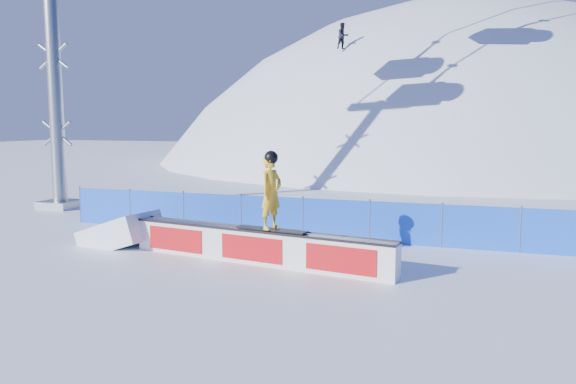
% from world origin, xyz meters
% --- Properties ---
extents(ground, '(160.00, 160.00, 0.00)m').
position_xyz_m(ground, '(0.00, 0.00, 0.00)').
color(ground, white).
rests_on(ground, ground).
extents(snow_hill, '(64.00, 64.00, 64.00)m').
position_xyz_m(snow_hill, '(0.00, 42.00, -18.00)').
color(snow_hill, white).
rests_on(snow_hill, ground).
extents(safety_fence, '(22.05, 0.05, 1.30)m').
position_xyz_m(safety_fence, '(0.00, 4.50, 0.60)').
color(safety_fence, blue).
rests_on(safety_fence, ground).
extents(rail_box, '(7.11, 1.61, 0.85)m').
position_xyz_m(rail_box, '(-3.18, 1.25, 0.42)').
color(rail_box, white).
rests_on(rail_box, ground).
extents(snow_ramp, '(2.38, 1.70, 1.37)m').
position_xyz_m(snow_ramp, '(-7.58, 1.95, 0.00)').
color(snow_ramp, white).
rests_on(snow_ramp, ground).
extents(snowboarder, '(1.86, 0.75, 1.91)m').
position_xyz_m(snowboarder, '(-2.76, 1.18, 1.79)').
color(snowboarder, black).
rests_on(snowboarder, rail_box).
extents(distant_skiers, '(22.20, 10.30, 8.61)m').
position_xyz_m(distant_skiers, '(2.74, 29.48, 10.46)').
color(distant_skiers, black).
rests_on(distant_skiers, ground).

